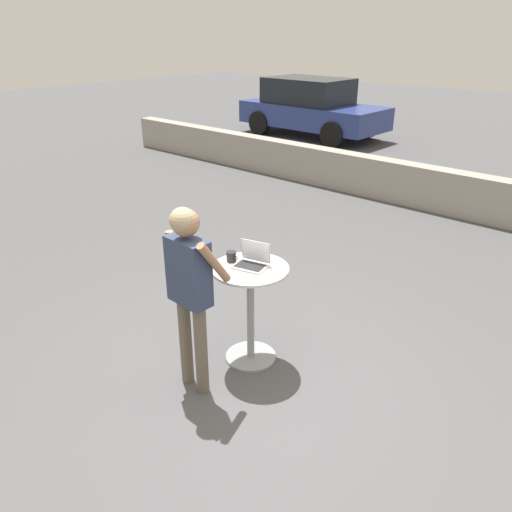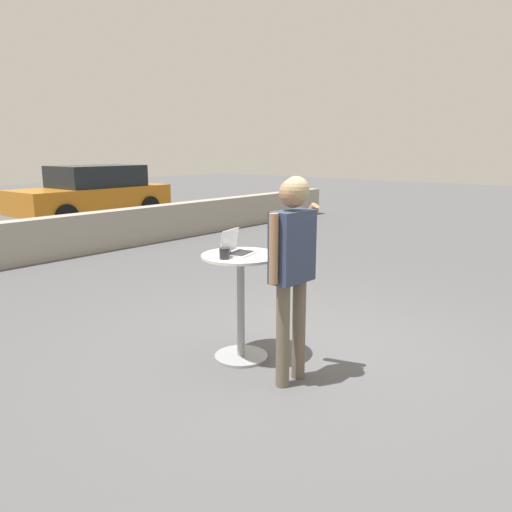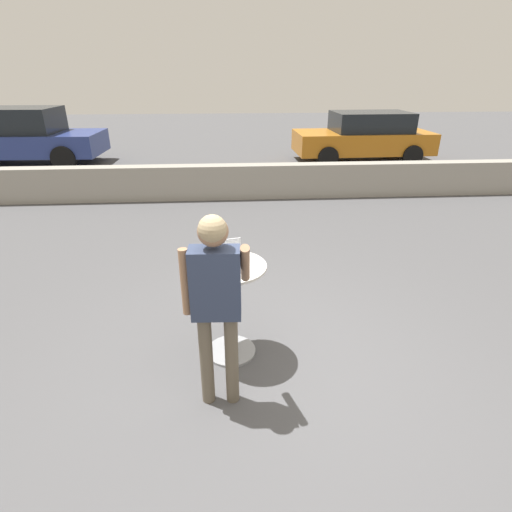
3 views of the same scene
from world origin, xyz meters
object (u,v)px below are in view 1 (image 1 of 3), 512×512
at_px(laptop, 252,261).
at_px(coffee_mug, 231,256).
at_px(cafe_table, 251,302).
at_px(standing_person, 189,279).
at_px(parked_car_near_street, 311,107).

distance_m(laptop, coffee_mug, 0.22).
bearing_deg(cafe_table, standing_person, -98.83).
distance_m(cafe_table, parked_car_near_street, 11.03).
bearing_deg(standing_person, cafe_table, 81.17).
xyz_separation_m(cafe_table, laptop, (-0.01, 0.04, 0.41)).
bearing_deg(cafe_table, laptop, 105.57).
height_order(laptop, coffee_mug, laptop).
xyz_separation_m(laptop, parked_car_near_street, (-5.93, 9.26, -0.20)).
distance_m(coffee_mug, standing_person, 0.63).
bearing_deg(laptop, parked_car_near_street, 122.63).
distance_m(laptop, parked_car_near_street, 10.99).
relative_size(laptop, parked_car_near_street, 0.08).
height_order(coffee_mug, standing_person, standing_person).
bearing_deg(cafe_table, coffee_mug, -176.01).
relative_size(laptop, coffee_mug, 2.71).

